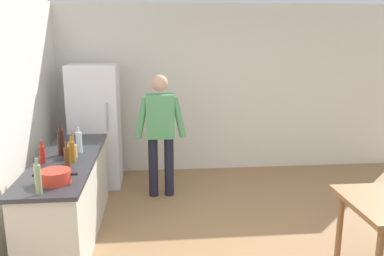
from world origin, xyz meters
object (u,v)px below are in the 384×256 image
utensil_jar (72,150)px  bottle_beer_brown (67,157)px  bottle_vinegar_tall (38,179)px  cooking_pot (55,177)px  bottle_oil_amber (72,151)px  bottle_sauce_red (42,154)px  refrigerator (96,126)px  bottle_wine_dark (61,142)px  bottle_water_clear (79,142)px  person (160,128)px

utensil_jar → bottle_beer_brown: (0.02, -0.33, 0.03)m
bottle_vinegar_tall → utensil_jar: bearing=86.0°
cooking_pot → bottle_oil_amber: bearing=86.9°
bottle_oil_amber → bottle_beer_brown: bearing=-97.3°
cooking_pot → bottle_sauce_red: (-0.27, 0.61, 0.04)m
refrigerator → bottle_vinegar_tall: refrigerator is taller
utensil_jar → bottle_wine_dark: size_ratio=0.94×
cooking_pot → bottle_oil_amber: bottle_oil_amber is taller
bottle_wine_dark → bottle_water_clear: (0.18, 0.07, -0.02)m
utensil_jar → bottle_sauce_red: (-0.27, -0.18, 0.02)m
person → bottle_wine_dark: (-1.12, -0.90, 0.07)m
bottle_beer_brown → bottle_sauce_red: (-0.28, 0.15, -0.01)m
person → cooking_pot: 2.04m
bottle_wine_dark → bottle_beer_brown: bottle_wine_dark is taller
bottle_oil_amber → refrigerator: bearing=90.0°
bottle_vinegar_tall → bottle_water_clear: bottle_vinegar_tall is taller
cooking_pot → bottle_wine_dark: size_ratio=1.18×
bottle_wine_dark → bottle_water_clear: bearing=20.2°
bottle_water_clear → bottle_sauce_red: 0.48m
refrigerator → bottle_vinegar_tall: size_ratio=5.62×
bottle_oil_amber → bottle_water_clear: size_ratio=0.93×
bottle_sauce_red → bottle_vinegar_tall: bearing=-77.3°
utensil_jar → bottle_sauce_red: 0.33m
refrigerator → bottle_water_clear: (0.01, -1.38, 0.13)m
bottle_oil_amber → bottle_sauce_red: (-0.30, -0.01, -0.02)m
bottle_vinegar_tall → person: bearing=62.7°
bottle_vinegar_tall → bottle_water_clear: 1.23m
refrigerator → bottle_beer_brown: refrigerator is taller
bottle_wine_dark → bottle_oil_amber: 0.33m
person → bottle_beer_brown: person is taller
person → bottle_vinegar_tall: (-1.06, -2.05, 0.06)m
bottle_oil_amber → bottle_water_clear: 0.34m
bottle_wine_dark → utensil_jar: bearing=-37.6°
person → bottle_water_clear: person is taller
person → cooking_pot: bearing=-118.8°
person → bottle_water_clear: 1.25m
cooking_pot → person: bearing=61.2°
bottle_oil_amber → bottle_wine_dark: bearing=121.4°
person → refrigerator: bearing=149.8°
person → bottle_oil_amber: size_ratio=6.07×
bottle_wine_dark → bottle_water_clear: 0.20m
refrigerator → bottle_wine_dark: size_ratio=5.29×
person → bottle_sauce_red: person is taller
refrigerator → bottle_wine_dark: bearing=-96.7°
bottle_oil_amber → bottle_water_clear: bearing=87.9°
utensil_jar → bottle_oil_amber: bearing=-78.4°
person → utensil_jar: (-0.99, -1.00, 0.00)m
refrigerator → person: refrigerator is taller
bottle_vinegar_tall → bottle_oil_amber: bearing=82.9°
cooking_pot → bottle_beer_brown: size_ratio=1.54×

